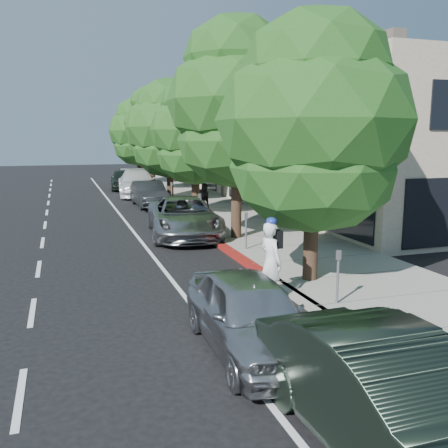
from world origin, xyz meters
name	(u,v)px	position (x,y,z in m)	size (l,w,h in m)	color
ground	(252,269)	(0.00, 0.00, 0.00)	(120.00, 120.00, 0.00)	black
sidewalk	(236,221)	(2.30, 8.00, 0.07)	(4.60, 56.00, 0.15)	gray
curb	(188,223)	(0.00, 8.00, 0.07)	(0.30, 56.00, 0.15)	#9E998E
curb_red_segment	(241,259)	(0.00, 1.00, 0.07)	(0.32, 4.00, 0.15)	maroon
storefront_building	(287,143)	(9.60, 18.00, 3.50)	(10.00, 36.00, 7.00)	beige
street_tree_0	(314,125)	(0.90, -2.00, 4.28)	(5.18, 5.18, 7.21)	black
street_tree_1	(237,105)	(0.90, 4.00, 5.13)	(5.24, 5.24, 8.36)	black
street_tree_2	(195,132)	(0.90, 10.00, 4.18)	(4.43, 4.43, 6.86)	black
street_tree_3	(169,129)	(0.90, 16.00, 4.41)	(5.29, 5.29, 7.41)	black
street_tree_4	(151,125)	(0.90, 22.00, 4.80)	(3.92, 3.92, 7.53)	black
street_tree_5	(139,132)	(0.90, 28.00, 4.32)	(4.97, 4.97, 7.21)	black
cyclist	(271,262)	(-0.70, -3.00, 0.99)	(0.72, 0.47, 1.97)	white
bicycle	(230,288)	(-1.74, -3.00, 0.44)	(0.58, 1.67, 0.88)	#16299C
silver_suv	(184,217)	(-0.81, 5.50, 0.79)	(2.62, 5.68, 1.58)	#98999D
dark_sedan	(149,194)	(-0.65, 14.50, 0.73)	(1.54, 4.41, 1.45)	black
white_pickup	(137,183)	(-0.50, 20.16, 0.87)	(2.44, 5.99, 1.74)	silver
dark_suv_far	(123,179)	(-0.93, 24.48, 0.76)	(1.80, 4.48, 1.53)	black
near_car_a	(250,314)	(-2.20, -5.50, 0.72)	(1.71, 4.25, 1.45)	#AAABAF
near_car_b	(391,400)	(-1.69, -9.00, 0.78)	(1.65, 4.74, 1.56)	black
pedestrian	(202,192)	(1.86, 12.18, 1.01)	(0.84, 0.65, 1.72)	black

